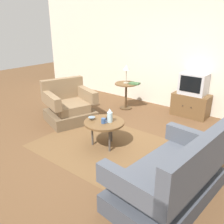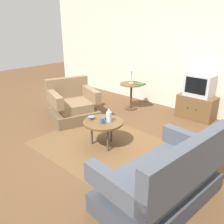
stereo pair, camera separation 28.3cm
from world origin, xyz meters
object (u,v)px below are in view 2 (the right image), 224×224
bowl (91,118)px  couch (164,181)px  vase (109,116)px  side_table (131,91)px  tv_stand (196,107)px  book (140,84)px  armchair (73,106)px  coffee_table (103,123)px  mug (102,121)px  tv_remote_dark (108,117)px  table_lamp (132,69)px  television (199,85)px

bowl → couch: bearing=-14.9°
couch → vase: (-1.41, 0.58, 0.26)m
couch → vase: 1.55m
side_table → tv_stand: side_table is taller
book → armchair: bearing=-126.6°
couch → vase: bearing=73.5°
coffee_table → mug: size_ratio=5.66×
coffee_table → side_table: 1.96m
coffee_table → book: size_ratio=2.64×
side_table → book: 0.29m
couch → book: (-2.09, 2.37, 0.35)m
side_table → tv_remote_dark: 1.80m
table_lamp → television: bearing=20.2°
vase → table_lamp: bearing=117.1°
table_lamp → mug: (0.84, -1.85, -0.49)m
table_lamp → book: table_lamp is taller
couch → vase: couch is taller
armchair → mug: bearing=90.5°
vase → coffee_table: bearing=-149.9°
vase → bowl: vase is taller
coffee_table → bowl: bowl is taller
armchair → book: size_ratio=4.53×
armchair → television: television is taller
tv_stand → tv_remote_dark: tv_stand is taller
tv_stand → book: size_ratio=3.08×
couch → television: 3.00m
mug → bowl: (-0.26, -0.01, -0.02)m
tv_stand → bowl: bearing=-109.8°
television → mug: size_ratio=4.68×
side_table → mug: side_table is taller
table_lamp → vase: (0.89, -1.74, -0.42)m
armchair → table_lamp: table_lamp is taller
television → bowl: (-0.86, -2.39, -0.27)m
tv_stand → vase: bearing=-103.8°
coffee_table → vase: (0.09, 0.05, 0.15)m
tv_remote_dark → book: bearing=-5.8°
armchair → table_lamp: bearing=178.1°
tv_remote_dark → bowl: bearing=119.0°
tv_stand → mug: bearing=-104.3°
couch → table_lamp: (-2.30, 2.31, 0.68)m
side_table → armchair: bearing=-111.1°
tv_stand → bowl: tv_stand is taller
bowl → tv_remote_dark: 0.29m
vase → book: vase is taller
bowl → mug: bearing=3.1°
armchair → vase: armchair is taller
armchair → vase: 1.49m
table_lamp → vase: bearing=-62.9°
armchair → tv_stand: bearing=153.0°
side_table → television: (1.44, 0.53, 0.29)m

